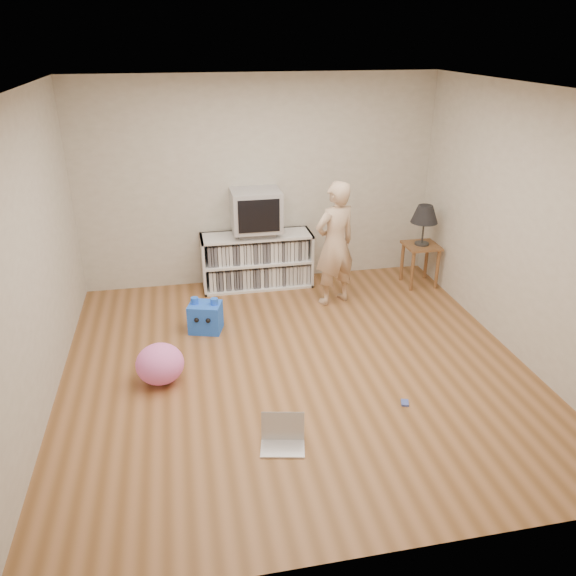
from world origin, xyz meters
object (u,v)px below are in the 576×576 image
(side_table, at_px, (421,254))
(plush_pink, at_px, (160,364))
(laptop, at_px, (283,437))
(table_lamp, at_px, (425,215))
(crt_tv, at_px, (256,210))
(plush_blue, at_px, (205,317))
(media_unit, at_px, (257,260))
(dvd_deck, at_px, (256,232))
(person, at_px, (335,244))

(side_table, xyz_separation_m, plush_pink, (-3.29, -1.65, -0.23))
(side_table, height_order, laptop, side_table)
(side_table, relative_size, table_lamp, 1.07)
(table_lamp, bearing_deg, laptop, -130.38)
(crt_tv, xyz_separation_m, plush_blue, (-0.74, -1.09, -0.85))
(media_unit, distance_m, crt_tv, 0.67)
(plush_blue, bearing_deg, crt_tv, 72.76)
(side_table, distance_m, plush_pink, 3.69)
(dvd_deck, height_order, person, person)
(crt_tv, distance_m, plush_blue, 1.57)
(side_table, bearing_deg, table_lamp, 0.00)
(table_lamp, bearing_deg, person, -166.75)
(side_table, relative_size, plush_pink, 1.22)
(crt_tv, bearing_deg, table_lamp, -10.04)
(crt_tv, height_order, person, person)
(media_unit, relative_size, side_table, 2.55)
(laptop, xyz_separation_m, plush_blue, (-0.48, 2.02, 0.10))
(crt_tv, bearing_deg, plush_pink, -121.23)
(media_unit, distance_m, laptop, 3.15)
(media_unit, bearing_deg, laptop, -94.76)
(side_table, bearing_deg, person, -166.75)
(crt_tv, height_order, plush_blue, crt_tv)
(media_unit, height_order, plush_blue, media_unit)
(dvd_deck, height_order, crt_tv, crt_tv)
(side_table, relative_size, laptop, 1.39)
(dvd_deck, xyz_separation_m, plush_blue, (-0.74, -1.10, -0.57))
(laptop, bearing_deg, person, 77.60)
(dvd_deck, bearing_deg, side_table, -10.13)
(plush_blue, bearing_deg, media_unit, 73.22)
(person, height_order, plush_blue, person)
(dvd_deck, relative_size, table_lamp, 0.87)
(person, bearing_deg, crt_tv, -58.84)
(media_unit, distance_m, plush_blue, 1.35)
(media_unit, bearing_deg, person, -38.97)
(laptop, bearing_deg, crt_tv, 96.92)
(laptop, height_order, plush_blue, plush_blue)
(side_table, relative_size, plush_blue, 1.35)
(plush_blue, distance_m, plush_pink, 1.04)
(side_table, bearing_deg, plush_blue, -165.50)
(crt_tv, relative_size, laptop, 1.51)
(dvd_deck, height_order, plush_pink, dvd_deck)
(dvd_deck, relative_size, plush_pink, 1.00)
(media_unit, distance_m, table_lamp, 2.19)
(table_lamp, height_order, person, person)
(media_unit, xyz_separation_m, plush_blue, (-0.74, -1.11, -0.18))
(crt_tv, height_order, side_table, crt_tv)
(side_table, xyz_separation_m, person, (-1.23, -0.29, 0.34))
(dvd_deck, height_order, laptop, dvd_deck)
(media_unit, height_order, dvd_deck, dvd_deck)
(plush_pink, bearing_deg, table_lamp, 26.57)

